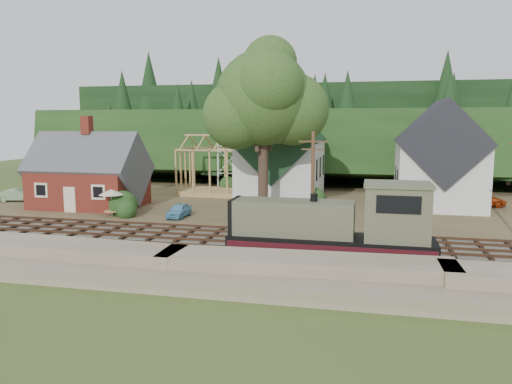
% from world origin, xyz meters
% --- Properties ---
extents(ground, '(140.00, 140.00, 0.00)m').
position_xyz_m(ground, '(0.00, 0.00, 0.00)').
color(ground, '#384C1E').
rests_on(ground, ground).
extents(embankment, '(64.00, 5.00, 1.60)m').
position_xyz_m(embankment, '(0.00, -8.50, 0.00)').
color(embankment, '#7F7259').
rests_on(embankment, ground).
extents(railroad_bed, '(64.00, 11.00, 0.16)m').
position_xyz_m(railroad_bed, '(0.00, 0.00, 0.08)').
color(railroad_bed, '#726B5B').
rests_on(railroad_bed, ground).
extents(village_flat, '(64.00, 26.00, 0.30)m').
position_xyz_m(village_flat, '(0.00, 18.00, 0.15)').
color(village_flat, brown).
rests_on(village_flat, ground).
extents(hillside, '(70.00, 28.96, 12.74)m').
position_xyz_m(hillside, '(0.00, 42.00, 0.00)').
color(hillside, '#1E3F19').
rests_on(hillside, ground).
extents(ridge, '(80.00, 20.00, 12.00)m').
position_xyz_m(ridge, '(0.00, 58.00, 0.00)').
color(ridge, black).
rests_on(ridge, ground).
extents(depot, '(10.80, 7.41, 9.00)m').
position_xyz_m(depot, '(-16.00, 11.00, 3.21)').
color(depot, '#591C14').
rests_on(depot, village_flat).
extents(church, '(8.40, 15.17, 13.00)m').
position_xyz_m(church, '(2.00, 19.68, 5.18)').
color(church, silver).
rests_on(church, village_flat).
extents(farmhouse, '(8.40, 10.80, 10.60)m').
position_xyz_m(farmhouse, '(18.00, 19.00, 4.87)').
color(farmhouse, silver).
rests_on(farmhouse, village_flat).
extents(timber_frame, '(8.20, 6.20, 6.99)m').
position_xyz_m(timber_frame, '(-6.00, 22.00, 3.27)').
color(timber_frame, tan).
rests_on(timber_frame, village_flat).
extents(lattice_tower, '(3.20, 3.20, 12.12)m').
position_xyz_m(lattice_tower, '(-6.00, 28.00, 10.03)').
color(lattice_tower, silver).
rests_on(lattice_tower, village_flat).
extents(big_tree, '(10.90, 8.40, 14.70)m').
position_xyz_m(big_tree, '(2.17, 10.08, 10.22)').
color(big_tree, '#38281E').
rests_on(big_tree, village_flat).
extents(telegraph_pole_near, '(2.20, 0.28, 8.00)m').
position_xyz_m(telegraph_pole_near, '(7.00, 5.20, 4.25)').
color(telegraph_pole_near, '#4C331E').
rests_on(telegraph_pole_near, ground).
extents(locomotive, '(12.46, 3.11, 4.97)m').
position_xyz_m(locomotive, '(9.55, -3.00, 2.19)').
color(locomotive, black).
rests_on(locomotive, railroad_bed).
extents(car_blue, '(1.51, 3.60, 1.22)m').
position_xyz_m(car_blue, '(-5.12, 7.50, 0.91)').
color(car_blue, '#61ADD0').
rests_on(car_blue, village_flat).
extents(car_green, '(4.26, 2.41, 1.33)m').
position_xyz_m(car_green, '(-25.28, 12.12, 0.96)').
color(car_green, '#7DA673').
rests_on(car_green, village_flat).
extents(car_red, '(4.96, 2.77, 1.31)m').
position_xyz_m(car_red, '(22.34, 19.78, 0.96)').
color(car_red, '#B53B0E').
rests_on(car_red, village_flat).
extents(patio_set, '(2.19, 2.19, 2.44)m').
position_xyz_m(patio_set, '(-11.19, 6.63, 2.38)').
color(patio_set, silver).
rests_on(patio_set, village_flat).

